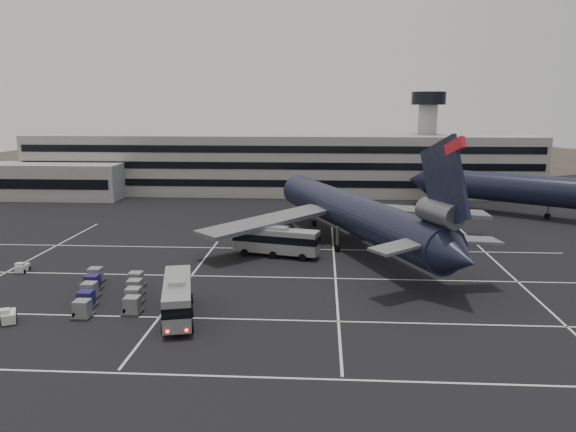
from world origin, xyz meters
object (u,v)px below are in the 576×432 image
at_px(bus_far, 276,240).
at_px(uld_cluster, 109,291).
at_px(trijet_main, 353,213).
at_px(bus_near, 178,296).
at_px(tug_a, 22,268).

xyz_separation_m(bus_far, uld_cluster, (-16.92, -18.75, -1.48)).
height_order(trijet_main, uld_cluster, trijet_main).
relative_size(trijet_main, bus_far, 4.42).
height_order(trijet_main, bus_far, trijet_main).
height_order(bus_near, bus_far, bus_far).
bearing_deg(tug_a, uld_cluster, -35.64).
xyz_separation_m(trijet_main, bus_near, (-19.01, -29.37, -2.99)).
height_order(bus_near, uld_cluster, bus_near).
bearing_deg(tug_a, bus_near, -34.63).
bearing_deg(trijet_main, uld_cluster, -161.24).
relative_size(bus_far, tug_a, 5.87).
relative_size(bus_near, uld_cluster, 0.87).
xyz_separation_m(bus_near, uld_cluster, (-8.96, 4.94, -1.38)).
distance_m(tug_a, uld_cluster, 17.51).
bearing_deg(tug_a, trijet_main, 15.56).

